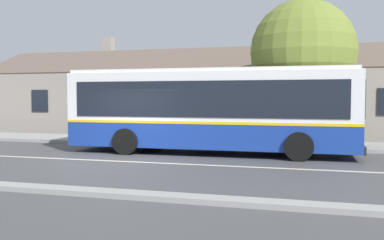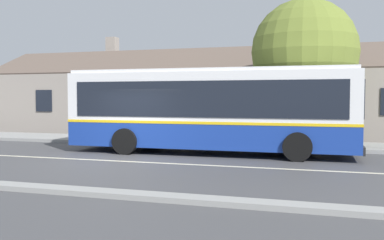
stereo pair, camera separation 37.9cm
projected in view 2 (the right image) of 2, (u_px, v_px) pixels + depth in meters
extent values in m
plane|color=#424244|center=(115.00, 161.00, 14.64)|extent=(300.00, 300.00, 0.00)
cube|color=gray|center=(173.00, 141.00, 20.37)|extent=(60.00, 3.00, 0.15)
cube|color=gray|center=(23.00, 187.00, 10.10)|extent=(60.00, 0.50, 0.12)
cube|color=beige|center=(115.00, 161.00, 14.64)|extent=(60.00, 0.16, 0.01)
cube|color=gray|center=(215.00, 103.00, 26.91)|extent=(27.54, 8.16, 3.58)
cube|color=brown|center=(207.00, 59.00, 24.82)|extent=(28.14, 4.14, 1.79)
cube|color=brown|center=(223.00, 64.00, 28.72)|extent=(28.14, 4.14, 1.79)
cube|color=gray|center=(112.00, 46.00, 29.67)|extent=(0.70, 0.70, 1.20)
cube|color=black|center=(44.00, 101.00, 25.76)|extent=(1.10, 0.06, 1.30)
cube|color=#4C3323|center=(275.00, 119.00, 21.83)|extent=(1.00, 0.06, 2.10)
cube|color=navy|center=(209.00, 134.00, 16.62)|extent=(10.96, 2.58, 0.93)
cube|color=gold|center=(210.00, 121.00, 16.60)|extent=(10.98, 2.60, 0.10)
cube|color=white|center=(210.00, 96.00, 16.55)|extent=(10.96, 2.58, 1.82)
cube|color=white|center=(210.00, 71.00, 16.49)|extent=(10.74, 2.45, 0.12)
cube|color=black|center=(217.00, 99.00, 17.76)|extent=(10.06, 0.10, 1.32)
cube|color=black|center=(201.00, 99.00, 15.34)|extent=(10.06, 0.10, 1.32)
cube|color=black|center=(361.00, 99.00, 15.00)|extent=(0.06, 2.20, 1.32)
cube|color=black|center=(362.00, 74.00, 14.95)|extent=(0.05, 1.75, 0.24)
cube|color=black|center=(361.00, 148.00, 15.09)|extent=(0.10, 2.50, 0.28)
cube|color=#197233|center=(186.00, 131.00, 18.23)|extent=(3.06, 0.05, 0.65)
cube|color=black|center=(324.00, 114.00, 16.60)|extent=(0.90, 0.04, 2.50)
cylinder|color=black|center=(300.00, 140.00, 16.88)|extent=(1.00, 0.29, 1.00)
cylinder|color=black|center=(297.00, 147.00, 14.48)|extent=(1.00, 0.29, 1.00)
cylinder|color=black|center=(150.00, 136.00, 18.68)|extent=(1.00, 0.29, 1.00)
cylinder|color=black|center=(125.00, 141.00, 16.29)|extent=(1.00, 0.29, 1.00)
cube|color=#4C4C4C|center=(99.00, 129.00, 21.33)|extent=(1.63, 0.10, 0.04)
cube|color=#4C4C4C|center=(97.00, 129.00, 21.19)|extent=(1.63, 0.10, 0.04)
cube|color=#4C4C4C|center=(96.00, 129.00, 21.06)|extent=(1.63, 0.10, 0.04)
cube|color=#4C4C4C|center=(94.00, 123.00, 20.92)|extent=(1.63, 0.04, 0.10)
cube|color=#4C4C4C|center=(94.00, 121.00, 20.91)|extent=(1.63, 0.04, 0.10)
cube|color=black|center=(109.00, 134.00, 21.02)|extent=(0.08, 0.43, 0.45)
cube|color=black|center=(86.00, 133.00, 21.40)|extent=(0.08, 0.43, 0.45)
cylinder|color=#4C3828|center=(303.00, 116.00, 19.33)|extent=(0.29, 0.29, 2.67)
sphere|color=olive|center=(304.00, 52.00, 19.17)|extent=(4.74, 4.74, 4.74)
sphere|color=olive|center=(310.00, 69.00, 19.60)|extent=(3.44, 3.44, 3.44)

